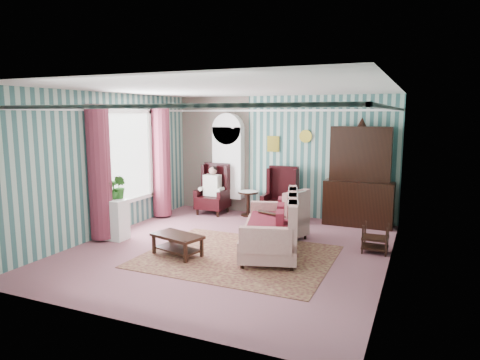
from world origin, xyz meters
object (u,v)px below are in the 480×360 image
at_px(round_side_table, 248,204).
at_px(floral_armchair, 283,213).
at_px(dresser_hutch, 360,173).
at_px(plant_stand, 113,219).
at_px(nest_table, 375,238).
at_px(bookcase, 228,168).
at_px(seated_woman, 212,190).
at_px(wingback_left, 212,189).
at_px(wingback_right, 280,194).
at_px(coffee_table, 177,245).
at_px(sofa, 270,227).

bearing_deg(round_side_table, floral_armchair, -48.17).
bearing_deg(dresser_hutch, plant_stand, -144.92).
bearing_deg(plant_stand, nest_table, 13.84).
bearing_deg(bookcase, seated_woman, -122.66).
bearing_deg(nest_table, wingback_left, 159.15).
bearing_deg(wingback_right, coffee_table, -105.19).
relative_size(dresser_hutch, nest_table, 4.37).
distance_m(bookcase, nest_table, 4.37).
distance_m(wingback_right, coffee_table, 3.26).
bearing_deg(sofa, wingback_left, 29.19).
bearing_deg(nest_table, sofa, -158.24).
relative_size(plant_stand, coffee_table, 0.88).
xyz_separation_m(bookcase, wingback_right, (1.50, -0.39, -0.50)).
bearing_deg(round_side_table, seated_woman, -170.54).
relative_size(dresser_hutch, plant_stand, 2.95).
distance_m(wingback_right, plant_stand, 3.76).
bearing_deg(nest_table, round_side_table, 151.80).
xyz_separation_m(wingback_right, sofa, (0.57, -2.25, -0.17)).
relative_size(dresser_hutch, coffee_table, 2.61).
relative_size(wingback_left, coffee_table, 1.38).
distance_m(wingback_right, floral_armchair, 1.52).
bearing_deg(dresser_hutch, sofa, -115.17).
height_order(nest_table, plant_stand, plant_stand).
distance_m(dresser_hutch, wingback_right, 1.86).
relative_size(wingback_left, seated_woman, 1.06).
xyz_separation_m(bookcase, wingback_left, (-0.25, -0.39, -0.50)).
distance_m(bookcase, coffee_table, 3.69).
xyz_separation_m(sofa, coffee_table, (-1.41, -0.87, -0.26)).
bearing_deg(wingback_left, dresser_hutch, 4.41).
xyz_separation_m(wingback_left, coffee_table, (0.90, -3.12, -0.43)).
bearing_deg(wingback_left, coffee_table, -73.81).
height_order(seated_woman, plant_stand, seated_woman).
xyz_separation_m(wingback_left, nest_table, (4.07, -1.55, -0.35)).
xyz_separation_m(dresser_hutch, floral_armchair, (-1.20, -1.68, -0.64)).
bearing_deg(plant_stand, bookcase, 71.51).
bearing_deg(nest_table, wingback_right, 146.25).
bearing_deg(plant_stand, dresser_hutch, 35.08).
relative_size(wingback_right, nest_table, 2.31).
distance_m(wingback_left, round_side_table, 0.97).
distance_m(bookcase, sofa, 3.42).
relative_size(round_side_table, floral_armchair, 0.55).
distance_m(round_side_table, sofa, 2.79).
xyz_separation_m(wingback_right, floral_armchair, (0.55, -1.41, -0.08)).
xyz_separation_m(floral_armchair, coffee_table, (-1.40, -1.70, -0.35)).
bearing_deg(seated_woman, sofa, -44.17).
height_order(dresser_hutch, seated_woman, dresser_hutch).
bearing_deg(bookcase, wingback_right, -14.57).
bearing_deg(bookcase, round_side_table, -20.27).
relative_size(bookcase, wingback_left, 1.79).
relative_size(nest_table, sofa, 0.25).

